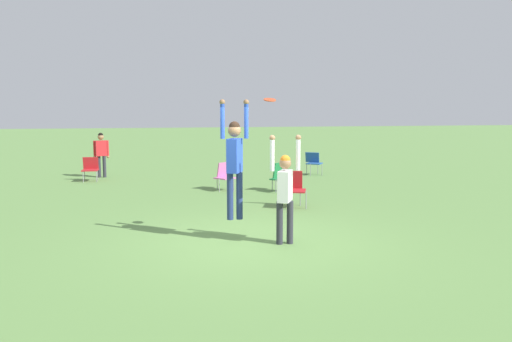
{
  "coord_description": "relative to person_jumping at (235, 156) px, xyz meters",
  "views": [
    {
      "loc": [
        -1.86,
        -8.94,
        2.46
      ],
      "look_at": [
        0.18,
        0.2,
        1.3
      ],
      "focal_mm": 35.0,
      "sensor_mm": 36.0,
      "label": 1
    }
  ],
  "objects": [
    {
      "name": "frisbee",
      "position": [
        0.66,
        -0.04,
        1.03
      ],
      "size": [
        0.23,
        0.23,
        0.08
      ],
      "color": "#E04C23"
    },
    {
      "name": "person_defending",
      "position": [
        0.85,
        -0.44,
        -0.55
      ],
      "size": [
        0.59,
        0.48,
        2.01
      ],
      "rotation": [
        0.0,
        0.0,
        -2.05
      ],
      "color": "#2D2D38",
      "rests_on": "ground_plane"
    },
    {
      "name": "camping_chair_1",
      "position": [
        -3.47,
        8.84,
        -1.13
      ],
      "size": [
        0.55,
        0.59,
        0.82
      ],
      "rotation": [
        0.0,
        0.0,
        3.06
      ],
      "color": "gray",
      "rests_on": "ground_plane"
    },
    {
      "name": "person_jumping",
      "position": [
        0.0,
        0.0,
        0.0
      ],
      "size": [
        0.55,
        0.44,
        2.24
      ],
      "rotation": [
        0.0,
        0.0,
        1.09
      ],
      "color": "navy",
      "rests_on": "ground_plane"
    },
    {
      "name": "camping_chair_3",
      "position": [
        2.02,
        2.9,
        -1.07
      ],
      "size": [
        0.72,
        0.77,
        0.91
      ],
      "rotation": [
        0.0,
        0.0,
        2.78
      ],
      "color": "gray",
      "rests_on": "ground_plane"
    },
    {
      "name": "camping_chair_2",
      "position": [
        2.34,
        5.31,
        -1.11
      ],
      "size": [
        0.7,
        0.78,
        0.86
      ],
      "rotation": [
        0.0,
        0.0,
        3.83
      ],
      "color": "gray",
      "rests_on": "ground_plane"
    },
    {
      "name": "camping_chair_0",
      "position": [
        0.74,
        5.88,
        -1.12
      ],
      "size": [
        0.72,
        0.8,
        0.85
      ],
      "rotation": [
        0.0,
        0.0,
        3.77
      ],
      "color": "gray",
      "rests_on": "ground_plane"
    },
    {
      "name": "person_spectator_near",
      "position": [
        -3.17,
        9.75,
        -0.64
      ],
      "size": [
        0.56,
        0.33,
        1.62
      ],
      "rotation": [
        0.0,
        0.0,
        0.35
      ],
      "color": "#2D2D38",
      "rests_on": "ground_plane"
    },
    {
      "name": "ground_plane",
      "position": [
        0.24,
        -0.12,
        -1.6
      ],
      "size": [
        120.0,
        120.0,
        0.0
      ],
      "primitive_type": "plane",
      "color": "#608C47"
    },
    {
      "name": "camping_chair_4",
      "position": [
        4.61,
        8.78,
        -1.1
      ],
      "size": [
        0.74,
        0.81,
        0.84
      ],
      "rotation": [
        0.0,
        0.0,
        2.53
      ],
      "color": "gray",
      "rests_on": "ground_plane"
    }
  ]
}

